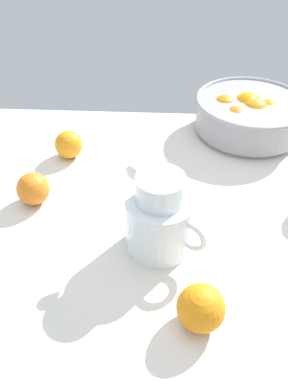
{
  "coord_description": "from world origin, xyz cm",
  "views": [
    {
      "loc": [
        4.03,
        -55.43,
        55.14
      ],
      "look_at": [
        0.93,
        1.06,
        7.68
      ],
      "focal_mm": 36.26,
      "sensor_mm": 36.0,
      "label": 1
    }
  ],
  "objects_px": {
    "juice_pitcher": "(159,222)",
    "loose_orange_4": "(201,308)",
    "loose_orange_2": "(33,189)",
    "fruit_bowl": "(249,114)",
    "loose_orange_0": "(69,145)"
  },
  "relations": [
    {
      "from": "loose_orange_0",
      "to": "loose_orange_2",
      "type": "distance_m",
      "value": 0.18
    },
    {
      "from": "juice_pitcher",
      "to": "loose_orange_4",
      "type": "height_order",
      "value": "juice_pitcher"
    },
    {
      "from": "juice_pitcher",
      "to": "loose_orange_2",
      "type": "xyz_separation_m",
      "value": [
        -0.27,
        0.11,
        -0.03
      ]
    },
    {
      "from": "fruit_bowl",
      "to": "loose_orange_2",
      "type": "relative_size",
      "value": 4.2
    },
    {
      "from": "loose_orange_2",
      "to": "loose_orange_4",
      "type": "xyz_separation_m",
      "value": [
        0.33,
        -0.27,
        0.0
      ]
    },
    {
      "from": "juice_pitcher",
      "to": "loose_orange_0",
      "type": "height_order",
      "value": "juice_pitcher"
    },
    {
      "from": "fruit_bowl",
      "to": "loose_orange_4",
      "type": "distance_m",
      "value": 0.61
    },
    {
      "from": "fruit_bowl",
      "to": "loose_orange_2",
      "type": "height_order",
      "value": "fruit_bowl"
    },
    {
      "from": "juice_pitcher",
      "to": "loose_orange_0",
      "type": "xyz_separation_m",
      "value": [
        -0.23,
        0.28,
        -0.03
      ]
    },
    {
      "from": "juice_pitcher",
      "to": "loose_orange_4",
      "type": "distance_m",
      "value": 0.18
    },
    {
      "from": "fruit_bowl",
      "to": "juice_pitcher",
      "type": "xyz_separation_m",
      "value": [
        -0.23,
        -0.42,
        0.01
      ]
    },
    {
      "from": "loose_orange_0",
      "to": "loose_orange_4",
      "type": "bearing_deg",
      "value": -56.4
    },
    {
      "from": "fruit_bowl",
      "to": "loose_orange_0",
      "type": "bearing_deg",
      "value": -162.61
    },
    {
      "from": "fruit_bowl",
      "to": "loose_orange_0",
      "type": "height_order",
      "value": "fruit_bowl"
    },
    {
      "from": "loose_orange_2",
      "to": "loose_orange_4",
      "type": "distance_m",
      "value": 0.43
    }
  ]
}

